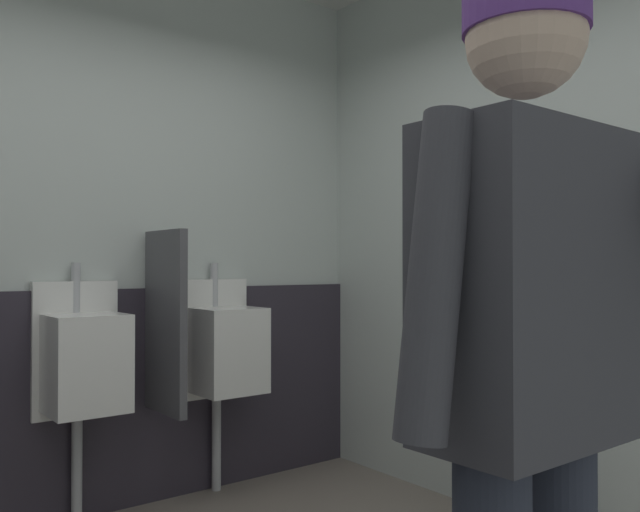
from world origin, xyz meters
TOP-DOWN VIEW (x-y plane):
  - wall_back at (0.00, 1.72)m, footprint 3.92×0.12m
  - wall_right at (1.72, 0.00)m, footprint 0.12×3.93m
  - wainscot_band_back at (0.00, 1.65)m, footprint 3.32×0.03m
  - urinal_left at (-0.01, 1.50)m, footprint 0.40×0.34m
  - urinal_middle at (0.74, 1.50)m, footprint 0.40×0.34m
  - privacy_divider_panel at (0.37, 1.43)m, footprint 0.04×0.40m
  - person at (0.06, -0.84)m, footprint 0.64×0.60m
  - trash_bin at (1.36, 0.21)m, footprint 0.30×0.30m

SIDE VIEW (x-z plane):
  - trash_bin at x=1.36m, z-range 0.00..0.62m
  - wainscot_band_back at x=0.00m, z-range 0.00..1.11m
  - urinal_left at x=-0.01m, z-range 0.16..1.40m
  - urinal_middle at x=0.74m, z-range 0.16..1.40m
  - privacy_divider_panel at x=0.37m, z-range 0.50..1.40m
  - person at x=0.06m, z-range 0.17..1.94m
  - wall_back at x=0.00m, z-range 0.00..2.88m
  - wall_right at x=1.72m, z-range 0.00..2.88m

